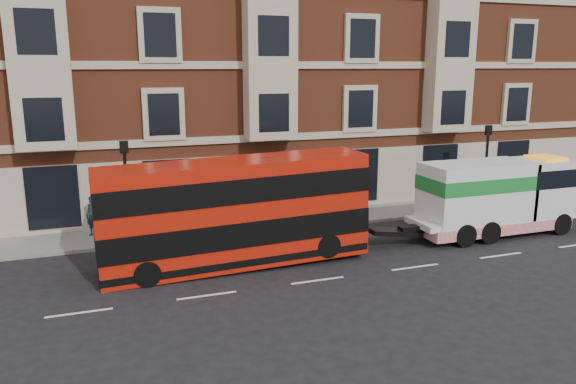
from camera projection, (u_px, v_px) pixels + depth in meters
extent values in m
plane|color=black|center=(318.00, 280.00, 19.99)|extent=(120.00, 120.00, 0.00)
cube|color=slate|center=(257.00, 224.00, 26.86)|extent=(90.00, 3.00, 0.15)
cube|color=brown|center=(226.00, 38.00, 31.94)|extent=(45.00, 12.00, 18.00)
cylinder|color=black|center=(127.00, 197.00, 23.24)|extent=(0.14, 0.14, 4.00)
cube|color=black|center=(124.00, 147.00, 22.78)|extent=(0.35, 0.15, 0.50)
cylinder|color=black|center=(485.00, 170.00, 29.15)|extent=(0.14, 0.14, 4.00)
cube|color=black|center=(489.00, 130.00, 28.68)|extent=(0.35, 0.15, 0.50)
cube|color=red|center=(235.00, 212.00, 21.04)|extent=(10.03, 2.24, 3.94)
cube|color=black|center=(235.00, 227.00, 21.17)|extent=(10.07, 2.30, 0.94)
cube|color=black|center=(234.00, 185.00, 20.81)|extent=(10.07, 2.30, 0.90)
cylinder|color=black|center=(147.00, 274.00, 19.36)|extent=(0.93, 0.29, 0.93)
cylinder|color=black|center=(142.00, 255.00, 21.21)|extent=(0.93, 0.29, 0.93)
cylinder|color=black|center=(328.00, 245.00, 21.53)|extent=(0.93, 0.29, 0.93)
cylinder|color=black|center=(309.00, 231.00, 23.39)|extent=(0.93, 0.29, 0.93)
cube|color=white|center=(494.00, 216.00, 25.25)|extent=(8.06, 2.06, 0.27)
cube|color=white|center=(543.00, 187.00, 25.85)|extent=(2.87, 2.24, 2.60)
cube|color=white|center=(476.00, 192.00, 24.63)|extent=(4.84, 2.24, 2.60)
cube|color=#1B7C2D|center=(477.00, 182.00, 24.54)|extent=(4.88, 2.28, 0.63)
cube|color=red|center=(490.00, 223.00, 25.26)|extent=(7.17, 2.30, 0.49)
cylinder|color=black|center=(561.00, 224.00, 25.34)|extent=(0.99, 0.31, 0.99)
cylinder|color=black|center=(528.00, 213.00, 27.20)|extent=(0.99, 0.31, 0.99)
cylinder|color=black|center=(489.00, 232.00, 24.05)|extent=(0.99, 0.36, 0.99)
cylinder|color=black|center=(460.00, 220.00, 25.91)|extent=(0.99, 0.36, 0.99)
cylinder|color=black|center=(465.00, 235.00, 23.64)|extent=(0.99, 0.36, 0.99)
cylinder|color=black|center=(437.00, 223.00, 25.50)|extent=(0.99, 0.36, 0.99)
imported|color=black|center=(93.00, 216.00, 24.55)|extent=(0.78, 0.75, 1.79)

